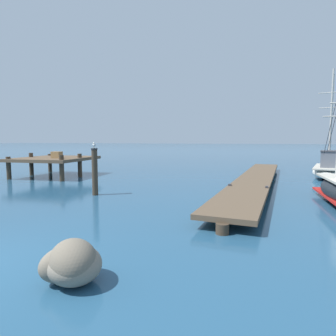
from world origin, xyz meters
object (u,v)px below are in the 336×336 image
object	(u,v)px
mooring_piling	(95,171)
shore_rock_near_left	(72,263)
fishing_boat_1	(328,169)
perched_seagull	(94,145)

from	to	relation	value
mooring_piling	shore_rock_near_left	distance (m)	8.35
mooring_piling	shore_rock_near_left	size ratio (longest dim) A/B	1.50
fishing_boat_1	shore_rock_near_left	size ratio (longest dim) A/B	5.20
perched_seagull	fishing_boat_1	bearing A→B (deg)	42.40
fishing_boat_1	perched_seagull	distance (m)	15.35
fishing_boat_1	mooring_piling	world-z (taller)	fishing_boat_1
perched_seagull	shore_rock_near_left	world-z (taller)	perched_seagull
fishing_boat_1	perched_seagull	bearing A→B (deg)	-137.60
mooring_piling	perched_seagull	world-z (taller)	perched_seagull
mooring_piling	perched_seagull	xyz separation A→B (m)	(-0.00, 0.01, 1.19)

